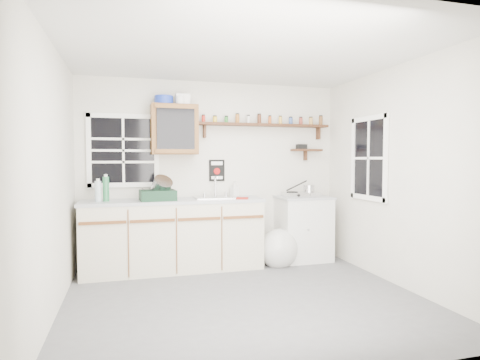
% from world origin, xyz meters
% --- Properties ---
extents(room, '(3.64, 3.24, 2.54)m').
position_xyz_m(room, '(0.00, 0.00, 1.25)').
color(room, '#545456').
rests_on(room, ground).
extents(main_cabinet, '(2.31, 0.63, 0.92)m').
position_xyz_m(main_cabinet, '(-0.58, 1.30, 0.46)').
color(main_cabinet, beige).
rests_on(main_cabinet, floor).
extents(right_cabinet, '(0.73, 0.57, 0.91)m').
position_xyz_m(right_cabinet, '(1.25, 1.32, 0.46)').
color(right_cabinet, silver).
rests_on(right_cabinet, floor).
extents(sink, '(0.52, 0.44, 0.29)m').
position_xyz_m(sink, '(-0.05, 1.30, 0.93)').
color(sink, '#BDBDC2').
rests_on(sink, main_cabinet).
extents(upper_cabinet, '(0.60, 0.32, 0.65)m').
position_xyz_m(upper_cabinet, '(-0.55, 1.44, 1.82)').
color(upper_cabinet, brown).
rests_on(upper_cabinet, wall_back).
extents(upper_cabinet_clutter, '(0.45, 0.24, 0.14)m').
position_xyz_m(upper_cabinet_clutter, '(-0.58, 1.44, 2.21)').
color(upper_cabinet_clutter, '#18309F').
rests_on(upper_cabinet_clutter, upper_cabinet).
extents(spice_shelf, '(1.91, 0.18, 0.35)m').
position_xyz_m(spice_shelf, '(0.74, 1.51, 1.93)').
color(spice_shelf, '#331A0E').
rests_on(spice_shelf, wall_back).
extents(secondary_shelf, '(0.45, 0.16, 0.24)m').
position_xyz_m(secondary_shelf, '(1.36, 1.52, 1.58)').
color(secondary_shelf, '#331A0E').
rests_on(secondary_shelf, wall_back).
extents(warning_sign, '(0.22, 0.02, 0.30)m').
position_xyz_m(warning_sign, '(0.05, 1.59, 1.28)').
color(warning_sign, black).
rests_on(warning_sign, wall_back).
extents(window_back, '(0.93, 0.03, 0.98)m').
position_xyz_m(window_back, '(-1.20, 1.59, 1.55)').
color(window_back, black).
rests_on(window_back, wall_back).
extents(window_right, '(0.03, 0.78, 1.08)m').
position_xyz_m(window_right, '(1.79, 0.55, 1.45)').
color(window_right, black).
rests_on(window_right, wall_back).
extents(water_bottles, '(0.17, 0.10, 0.33)m').
position_xyz_m(water_bottles, '(-1.45, 1.27, 1.06)').
color(water_bottles, '#A8BDC5').
rests_on(water_bottles, main_cabinet).
extents(dish_rack, '(0.46, 0.36, 0.33)m').
position_xyz_m(dish_rack, '(-0.77, 1.22, 1.02)').
color(dish_rack, black).
rests_on(dish_rack, main_cabinet).
extents(soap_bottle, '(0.12, 0.13, 0.21)m').
position_xyz_m(soap_bottle, '(0.28, 1.52, 1.02)').
color(soap_bottle, white).
rests_on(soap_bottle, main_cabinet).
extents(rag, '(0.18, 0.17, 0.02)m').
position_xyz_m(rag, '(0.28, 1.10, 0.93)').
color(rag, maroon).
rests_on(rag, main_cabinet).
extents(hotplate, '(0.53, 0.33, 0.07)m').
position_xyz_m(hotplate, '(1.20, 1.31, 0.94)').
color(hotplate, '#BDBDC2').
rests_on(hotplate, right_cabinet).
extents(saucepan, '(0.39, 0.18, 0.16)m').
position_xyz_m(saucepan, '(1.31, 1.31, 1.02)').
color(saucepan, '#BDBDC2').
rests_on(saucepan, hotplate).
extents(trash_bag, '(0.47, 0.42, 0.54)m').
position_xyz_m(trash_bag, '(0.80, 1.13, 0.23)').
color(trash_bag, beige).
rests_on(trash_bag, floor).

